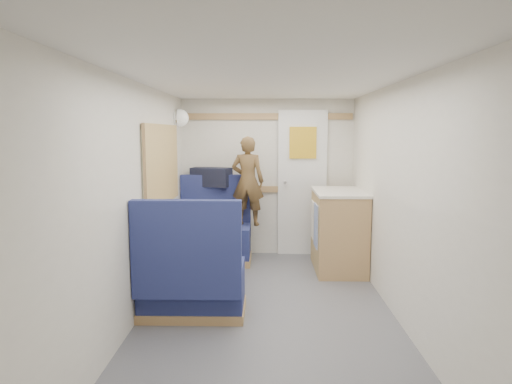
{
  "coord_description": "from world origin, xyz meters",
  "views": [
    {
      "loc": [
        -0.02,
        -3.61,
        1.58
      ],
      "look_at": [
        -0.12,
        0.9,
        0.99
      ],
      "focal_mm": 32.0,
      "sensor_mm": 36.0,
      "label": 1
    }
  ],
  "objects_px": {
    "dinette_table": "(205,231)",
    "bread_loaf": "(228,208)",
    "tumbler_left": "(190,215)",
    "galley_counter": "(338,230)",
    "tray": "(213,222)",
    "bench_near": "(192,283)",
    "duffel_bag": "(211,177)",
    "tumbler_mid": "(206,206)",
    "wine_glass": "(202,207)",
    "pepper_grinder": "(208,210)",
    "orange_fruit": "(221,214)",
    "cheese_block": "(202,218)",
    "bench_far": "(214,237)",
    "dome_light": "(180,118)",
    "salt_grinder": "(213,210)",
    "tumbler_right": "(218,209)",
    "beer_glass": "(227,210)",
    "person": "(248,181)"
  },
  "relations": [
    {
      "from": "bench_near",
      "to": "duffel_bag",
      "type": "height_order",
      "value": "duffel_bag"
    },
    {
      "from": "cheese_block",
      "to": "wine_glass",
      "type": "xyz_separation_m",
      "value": [
        -0.02,
        0.15,
        0.09
      ]
    },
    {
      "from": "galley_counter",
      "to": "pepper_grinder",
      "type": "height_order",
      "value": "galley_counter"
    },
    {
      "from": "pepper_grinder",
      "to": "bread_loaf",
      "type": "bearing_deg",
      "value": 28.2
    },
    {
      "from": "bench_far",
      "to": "tray",
      "type": "height_order",
      "value": "bench_far"
    },
    {
      "from": "person",
      "to": "bread_loaf",
      "type": "bearing_deg",
      "value": 83.6
    },
    {
      "from": "dome_light",
      "to": "bread_loaf",
      "type": "bearing_deg",
      "value": -45.58
    },
    {
      "from": "duffel_bag",
      "to": "tumbler_left",
      "type": "relative_size",
      "value": 4.68
    },
    {
      "from": "bench_near",
      "to": "salt_grinder",
      "type": "relative_size",
      "value": 10.53
    },
    {
      "from": "wine_glass",
      "to": "tumbler_right",
      "type": "relative_size",
      "value": 1.6
    },
    {
      "from": "orange_fruit",
      "to": "pepper_grinder",
      "type": "height_order",
      "value": "pepper_grinder"
    },
    {
      "from": "orange_fruit",
      "to": "salt_grinder",
      "type": "height_order",
      "value": "salt_grinder"
    },
    {
      "from": "pepper_grinder",
      "to": "salt_grinder",
      "type": "relative_size",
      "value": 0.97
    },
    {
      "from": "pepper_grinder",
      "to": "tumbler_mid",
      "type": "bearing_deg",
      "value": 102.56
    },
    {
      "from": "tumbler_left",
      "to": "dome_light",
      "type": "bearing_deg",
      "value": 104.49
    },
    {
      "from": "dinette_table",
      "to": "tumbler_mid",
      "type": "height_order",
      "value": "tumbler_mid"
    },
    {
      "from": "dinette_table",
      "to": "duffel_bag",
      "type": "height_order",
      "value": "duffel_bag"
    },
    {
      "from": "dinette_table",
      "to": "bread_loaf",
      "type": "height_order",
      "value": "bread_loaf"
    },
    {
      "from": "bench_near",
      "to": "orange_fruit",
      "type": "xyz_separation_m",
      "value": [
        0.19,
        0.71,
        0.47
      ]
    },
    {
      "from": "orange_fruit",
      "to": "cheese_block",
      "type": "distance_m",
      "value": 0.23
    },
    {
      "from": "duffel_bag",
      "to": "wine_glass",
      "type": "relative_size",
      "value": 2.92
    },
    {
      "from": "tray",
      "to": "tumbler_mid",
      "type": "relative_size",
      "value": 3.14
    },
    {
      "from": "galley_counter",
      "to": "pepper_grinder",
      "type": "relative_size",
      "value": 9.47
    },
    {
      "from": "dinette_table",
      "to": "tray",
      "type": "bearing_deg",
      "value": -69.25
    },
    {
      "from": "bench_far",
      "to": "bread_loaf",
      "type": "relative_size",
      "value": 4.41
    },
    {
      "from": "galley_counter",
      "to": "tray",
      "type": "relative_size",
      "value": 2.53
    },
    {
      "from": "salt_grinder",
      "to": "galley_counter",
      "type": "bearing_deg",
      "value": 17.86
    },
    {
      "from": "tumbler_right",
      "to": "salt_grinder",
      "type": "height_order",
      "value": "tumbler_right"
    },
    {
      "from": "duffel_bag",
      "to": "salt_grinder",
      "type": "bearing_deg",
      "value": -64.74
    },
    {
      "from": "cheese_block",
      "to": "tumbler_right",
      "type": "relative_size",
      "value": 1.05
    },
    {
      "from": "person",
      "to": "bread_loaf",
      "type": "height_order",
      "value": "person"
    },
    {
      "from": "dome_light",
      "to": "bench_near",
      "type": "bearing_deg",
      "value": -77.18
    },
    {
      "from": "beer_glass",
      "to": "pepper_grinder",
      "type": "bearing_deg",
      "value": 174.56
    },
    {
      "from": "bench_far",
      "to": "tumbler_right",
      "type": "distance_m",
      "value": 0.89
    },
    {
      "from": "tray",
      "to": "wine_glass",
      "type": "height_order",
      "value": "wine_glass"
    },
    {
      "from": "pepper_grinder",
      "to": "tumbler_left",
      "type": "bearing_deg",
      "value": -112.75
    },
    {
      "from": "bench_near",
      "to": "tumbler_mid",
      "type": "distance_m",
      "value": 1.29
    },
    {
      "from": "tray",
      "to": "pepper_grinder",
      "type": "relative_size",
      "value": 3.75
    },
    {
      "from": "dinette_table",
      "to": "tumbler_left",
      "type": "relative_size",
      "value": 8.76
    },
    {
      "from": "bench_near",
      "to": "galley_counter",
      "type": "height_order",
      "value": "bench_near"
    },
    {
      "from": "dome_light",
      "to": "cheese_block",
      "type": "height_order",
      "value": "dome_light"
    },
    {
      "from": "duffel_bag",
      "to": "wine_glass",
      "type": "bearing_deg",
      "value": -69.6
    },
    {
      "from": "bread_loaf",
      "to": "dome_light",
      "type": "bearing_deg",
      "value": 134.42
    },
    {
      "from": "galley_counter",
      "to": "tumbler_mid",
      "type": "bearing_deg",
      "value": -171.85
    },
    {
      "from": "wine_glass",
      "to": "tumbler_left",
      "type": "xyz_separation_m",
      "value": [
        -0.11,
        -0.05,
        -0.07
      ]
    },
    {
      "from": "bread_loaf",
      "to": "tumbler_left",
      "type": "bearing_deg",
      "value": -128.4
    },
    {
      "from": "tumbler_left",
      "to": "bread_loaf",
      "type": "relative_size",
      "value": 0.44
    },
    {
      "from": "dinette_table",
      "to": "bread_loaf",
      "type": "xyz_separation_m",
      "value": [
        0.22,
        0.22,
        0.2
      ]
    },
    {
      "from": "salt_grinder",
      "to": "duffel_bag",
      "type": "bearing_deg",
      "value": 97.4
    },
    {
      "from": "bench_near",
      "to": "beer_glass",
      "type": "relative_size",
      "value": 11.08
    }
  ]
}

